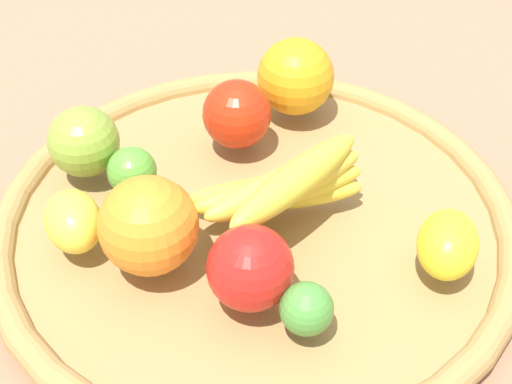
{
  "coord_description": "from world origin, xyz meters",
  "views": [
    {
      "loc": [
        0.29,
        0.39,
        0.48
      ],
      "look_at": [
        0.0,
        0.0,
        0.05
      ],
      "focal_mm": 52.87,
      "sensor_mm": 36.0,
      "label": 1
    }
  ],
  "objects_px": {
    "lime_0": "(132,171)",
    "lemon_1": "(448,244)",
    "banana_bunch": "(284,187)",
    "lemon_0": "(73,221)",
    "apple_1": "(84,142)",
    "lime_1": "(307,309)",
    "orange_1": "(296,77)",
    "orange_0": "(148,225)",
    "apple_0": "(250,268)",
    "apple_2": "(237,114)"
  },
  "relations": [
    {
      "from": "lime_0",
      "to": "lemon_1",
      "type": "relative_size",
      "value": 0.68
    },
    {
      "from": "banana_bunch",
      "to": "lemon_0",
      "type": "xyz_separation_m",
      "value": [
        0.16,
        -0.08,
        -0.01
      ]
    },
    {
      "from": "lime_0",
      "to": "lemon_1",
      "type": "height_order",
      "value": "lemon_1"
    },
    {
      "from": "apple_1",
      "to": "lime_1",
      "type": "height_order",
      "value": "apple_1"
    },
    {
      "from": "apple_1",
      "to": "lemon_0",
      "type": "xyz_separation_m",
      "value": [
        0.05,
        0.08,
        -0.01
      ]
    },
    {
      "from": "apple_1",
      "to": "lemon_0",
      "type": "distance_m",
      "value": 0.09
    },
    {
      "from": "lime_1",
      "to": "lemon_0",
      "type": "bearing_deg",
      "value": -62.33
    },
    {
      "from": "orange_1",
      "to": "banana_bunch",
      "type": "bearing_deg",
      "value": 47.68
    },
    {
      "from": "lemon_0",
      "to": "orange_0",
      "type": "distance_m",
      "value": 0.07
    },
    {
      "from": "lime_0",
      "to": "lemon_1",
      "type": "distance_m",
      "value": 0.27
    },
    {
      "from": "apple_1",
      "to": "lime_1",
      "type": "xyz_separation_m",
      "value": [
        -0.04,
        0.26,
        -0.01
      ]
    },
    {
      "from": "lemon_0",
      "to": "apple_0",
      "type": "relative_size",
      "value": 0.94
    },
    {
      "from": "lime_0",
      "to": "lemon_0",
      "type": "xyz_separation_m",
      "value": [
        0.07,
        0.03,
        0.0
      ]
    },
    {
      "from": "lemon_1",
      "to": "banana_bunch",
      "type": "bearing_deg",
      "value": -60.55
    },
    {
      "from": "banana_bunch",
      "to": "lemon_1",
      "type": "xyz_separation_m",
      "value": [
        -0.07,
        0.12,
        -0.01
      ]
    },
    {
      "from": "orange_1",
      "to": "lime_0",
      "type": "xyz_separation_m",
      "value": [
        0.19,
        0.01,
        -0.02
      ]
    },
    {
      "from": "apple_1",
      "to": "lime_0",
      "type": "bearing_deg",
      "value": 110.79
    },
    {
      "from": "apple_2",
      "to": "banana_bunch",
      "type": "bearing_deg",
      "value": 74.42
    },
    {
      "from": "orange_0",
      "to": "lime_0",
      "type": "bearing_deg",
      "value": -110.44
    },
    {
      "from": "apple_2",
      "to": "lemon_1",
      "type": "bearing_deg",
      "value": 99.31
    },
    {
      "from": "orange_1",
      "to": "banana_bunch",
      "type": "xyz_separation_m",
      "value": [
        0.11,
        0.12,
        -0.0
      ]
    },
    {
      "from": "lemon_0",
      "to": "lemon_1",
      "type": "distance_m",
      "value": 0.3
    },
    {
      "from": "orange_0",
      "to": "lemon_1",
      "type": "bearing_deg",
      "value": 142.12
    },
    {
      "from": "banana_bunch",
      "to": "orange_1",
      "type": "bearing_deg",
      "value": -132.32
    },
    {
      "from": "apple_2",
      "to": "apple_0",
      "type": "height_order",
      "value": "same"
    },
    {
      "from": "apple_1",
      "to": "apple_2",
      "type": "bearing_deg",
      "value": 160.48
    },
    {
      "from": "lemon_0",
      "to": "orange_0",
      "type": "xyz_separation_m",
      "value": [
        -0.04,
        0.06,
        0.02
      ]
    },
    {
      "from": "banana_bunch",
      "to": "orange_0",
      "type": "relative_size",
      "value": 1.96
    },
    {
      "from": "orange_1",
      "to": "apple_1",
      "type": "distance_m",
      "value": 0.22
    },
    {
      "from": "apple_0",
      "to": "lemon_1",
      "type": "bearing_deg",
      "value": 155.79
    },
    {
      "from": "orange_1",
      "to": "apple_2",
      "type": "distance_m",
      "value": 0.08
    },
    {
      "from": "lemon_1",
      "to": "apple_2",
      "type": "bearing_deg",
      "value": -80.69
    },
    {
      "from": "banana_bunch",
      "to": "apple_2",
      "type": "xyz_separation_m",
      "value": [
        -0.03,
        -0.11,
        -0.0
      ]
    },
    {
      "from": "apple_2",
      "to": "orange_0",
      "type": "relative_size",
      "value": 0.82
    },
    {
      "from": "banana_bunch",
      "to": "lime_1",
      "type": "height_order",
      "value": "banana_bunch"
    },
    {
      "from": "lime_0",
      "to": "apple_0",
      "type": "relative_size",
      "value": 0.67
    },
    {
      "from": "orange_1",
      "to": "lime_1",
      "type": "height_order",
      "value": "orange_1"
    },
    {
      "from": "lemon_0",
      "to": "lemon_1",
      "type": "height_order",
      "value": "lemon_1"
    },
    {
      "from": "lemon_0",
      "to": "lemon_1",
      "type": "bearing_deg",
      "value": 138.2
    },
    {
      "from": "apple_0",
      "to": "orange_0",
      "type": "xyz_separation_m",
      "value": [
        0.04,
        -0.08,
        0.01
      ]
    },
    {
      "from": "orange_1",
      "to": "apple_2",
      "type": "xyz_separation_m",
      "value": [
        0.08,
        0.01,
        -0.01
      ]
    },
    {
      "from": "apple_1",
      "to": "apple_2",
      "type": "height_order",
      "value": "same"
    },
    {
      "from": "apple_2",
      "to": "apple_1",
      "type": "bearing_deg",
      "value": -19.52
    },
    {
      "from": "lime_1",
      "to": "apple_1",
      "type": "bearing_deg",
      "value": -80.32
    },
    {
      "from": "orange_1",
      "to": "apple_0",
      "type": "relative_size",
      "value": 1.16
    },
    {
      "from": "apple_0",
      "to": "orange_0",
      "type": "distance_m",
      "value": 0.09
    },
    {
      "from": "lemon_0",
      "to": "orange_1",
      "type": "bearing_deg",
      "value": -170.99
    },
    {
      "from": "banana_bunch",
      "to": "apple_2",
      "type": "distance_m",
      "value": 0.11
    },
    {
      "from": "apple_0",
      "to": "banana_bunch",
      "type": "bearing_deg",
      "value": -143.26
    },
    {
      "from": "apple_1",
      "to": "lemon_0",
      "type": "bearing_deg",
      "value": 57.24
    }
  ]
}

